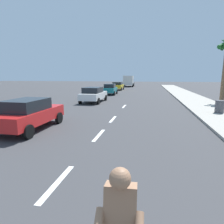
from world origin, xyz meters
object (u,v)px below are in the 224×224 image
at_px(parked_car_white, 93,94).
at_px(delivery_truck, 129,81).
at_px(trash_bin_far, 220,107).
at_px(parked_car_teal, 110,89).
at_px(parked_car_yellow, 118,86).
at_px(parked_car_red, 29,113).

bearing_deg(parked_car_white, delivery_truck, 89.90).
xyz_separation_m(parked_car_white, trash_bin_far, (10.66, -4.52, -0.26)).
relative_size(parked_car_teal, parked_car_yellow, 0.90).
xyz_separation_m(parked_car_red, parked_car_yellow, (-0.30, 28.41, 0.00)).
bearing_deg(delivery_truck, parked_car_red, -92.30).
height_order(parked_car_teal, trash_bin_far, parked_car_teal).
xyz_separation_m(delivery_truck, trash_bin_far, (10.44, -35.19, -0.92)).
distance_m(parked_car_white, delivery_truck, 30.68).
relative_size(parked_car_teal, trash_bin_far, 4.51).
xyz_separation_m(parked_car_white, parked_car_yellow, (-0.50, 17.89, -0.00)).
bearing_deg(parked_car_yellow, delivery_truck, 86.48).
height_order(parked_car_red, delivery_truck, delivery_truck).
height_order(parked_car_red, trash_bin_far, parked_car_red).
relative_size(parked_car_white, parked_car_yellow, 1.00).
bearing_deg(parked_car_red, delivery_truck, 89.44).
xyz_separation_m(parked_car_red, delivery_truck, (0.41, 41.19, 0.67)).
bearing_deg(parked_car_yellow, parked_car_red, -89.71).
height_order(parked_car_white, trash_bin_far, parked_car_white).
bearing_deg(parked_car_teal, trash_bin_far, -52.64).
bearing_deg(parked_car_red, parked_car_white, 88.96).
bearing_deg(delivery_truck, parked_car_yellow, -94.93).
distance_m(parked_car_teal, trash_bin_far, 16.81).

